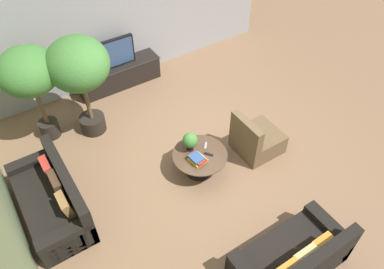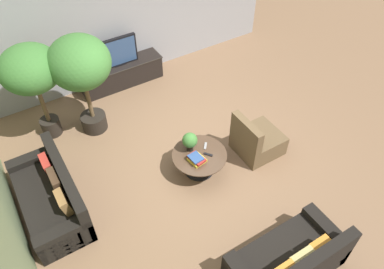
% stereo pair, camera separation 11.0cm
% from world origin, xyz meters
% --- Properties ---
extents(ground_plane, '(24.00, 24.00, 0.00)m').
position_xyz_m(ground_plane, '(0.00, 0.00, 0.00)').
color(ground_plane, brown).
extents(back_wall_stone, '(7.40, 0.12, 3.00)m').
position_xyz_m(back_wall_stone, '(0.00, 3.26, 1.50)').
color(back_wall_stone, '#939399').
rests_on(back_wall_stone, ground).
extents(media_console, '(1.90, 0.50, 0.53)m').
position_xyz_m(media_console, '(-0.28, 2.94, 0.27)').
color(media_console, black).
rests_on(media_console, ground).
extents(television, '(0.87, 0.13, 0.65)m').
position_xyz_m(television, '(-0.28, 2.94, 0.85)').
color(television, black).
rests_on(television, media_console).
extents(coffee_table, '(0.97, 0.97, 0.42)m').
position_xyz_m(coffee_table, '(-0.16, -0.16, 0.29)').
color(coffee_table, black).
rests_on(coffee_table, ground).
extents(couch_by_wall, '(0.84, 1.85, 0.84)m').
position_xyz_m(couch_by_wall, '(-2.63, 0.41, 0.29)').
color(couch_by_wall, black).
rests_on(couch_by_wall, ground).
extents(couch_near_entry, '(1.67, 0.84, 0.84)m').
position_xyz_m(couch_near_entry, '(-0.11, -2.44, 0.29)').
color(couch_near_entry, black).
rests_on(couch_near_entry, ground).
extents(armchair_wicker, '(0.80, 0.76, 0.86)m').
position_xyz_m(armchair_wicker, '(1.00, -0.32, 0.27)').
color(armchair_wicker, brown).
rests_on(armchair_wicker, ground).
extents(potted_palm_tall, '(1.08, 1.08, 1.96)m').
position_xyz_m(potted_palm_tall, '(-2.14, 2.20, 1.47)').
color(potted_palm_tall, black).
rests_on(potted_palm_tall, ground).
extents(potted_palm_corner, '(1.12, 1.12, 2.06)m').
position_xyz_m(potted_palm_corner, '(-1.36, 1.89, 1.49)').
color(potted_palm_corner, black).
rests_on(potted_palm_corner, ground).
extents(potted_plant_tabletop, '(0.27, 0.27, 0.37)m').
position_xyz_m(potted_plant_tabletop, '(-0.24, 0.03, 0.64)').
color(potted_plant_tabletop, black).
rests_on(potted_plant_tabletop, coffee_table).
extents(book_stack, '(0.29, 0.33, 0.11)m').
position_xyz_m(book_stack, '(-0.28, -0.26, 0.47)').
color(book_stack, gold).
rests_on(book_stack, coffee_table).
extents(remote_black, '(0.13, 0.15, 0.02)m').
position_xyz_m(remote_black, '(-0.04, -0.25, 0.43)').
color(remote_black, black).
rests_on(remote_black, coffee_table).
extents(remote_silver, '(0.13, 0.15, 0.02)m').
position_xyz_m(remote_silver, '(0.04, -0.05, 0.43)').
color(remote_silver, gray).
rests_on(remote_silver, coffee_table).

